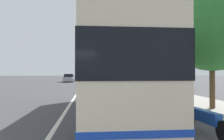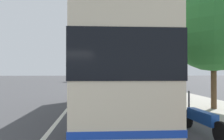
{
  "view_description": "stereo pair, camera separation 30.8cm",
  "coord_description": "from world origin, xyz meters",
  "px_view_note": "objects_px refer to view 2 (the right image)",
  "views": [
    {
      "loc": [
        -0.85,
        -1.18,
        1.87
      ],
      "look_at": [
        9.02,
        -2.22,
        1.98
      ],
      "focal_mm": 32.73,
      "sensor_mm": 36.0,
      "label": 1
    },
    {
      "loc": [
        -0.88,
        -1.49,
        1.87
      ],
      "look_at": [
        9.02,
        -2.22,
        1.98
      ],
      "focal_mm": 32.73,
      "sensor_mm": 36.0,
      "label": 2
    }
  ],
  "objects_px": {
    "coach_bus": "(113,72)",
    "utility_pole": "(157,54)",
    "motorcycle_mid_row": "(171,105)",
    "car_behind_bus": "(103,78)",
    "car_ahead_same_lane": "(102,76)",
    "motorcycle_by_tree": "(201,119)",
    "car_oncoming": "(74,78)",
    "roadside_tree_far_block": "(136,55)",
    "roadside_tree_mid_block": "(213,27)"
  },
  "relations": [
    {
      "from": "motorcycle_by_tree",
      "to": "car_oncoming",
      "type": "relative_size",
      "value": 0.54
    },
    {
      "from": "coach_bus",
      "to": "car_ahead_same_lane",
      "type": "relative_size",
      "value": 2.51
    },
    {
      "from": "motorcycle_mid_row",
      "to": "motorcycle_by_tree",
      "type": "bearing_deg",
      "value": -163.3
    },
    {
      "from": "coach_bus",
      "to": "utility_pole",
      "type": "distance_m",
      "value": 11.82
    },
    {
      "from": "car_oncoming",
      "to": "roadside_tree_far_block",
      "type": "distance_m",
      "value": 16.3
    },
    {
      "from": "motorcycle_by_tree",
      "to": "roadside_tree_far_block",
      "type": "xyz_separation_m",
      "value": [
        21.14,
        -2.08,
        3.78
      ]
    },
    {
      "from": "motorcycle_by_tree",
      "to": "car_oncoming",
      "type": "bearing_deg",
      "value": 8.04
    },
    {
      "from": "motorcycle_by_tree",
      "to": "car_behind_bus",
      "type": "distance_m",
      "value": 34.07
    },
    {
      "from": "coach_bus",
      "to": "car_behind_bus",
      "type": "relative_size",
      "value": 2.24
    },
    {
      "from": "roadside_tree_far_block",
      "to": "car_oncoming",
      "type": "bearing_deg",
      "value": 37.17
    },
    {
      "from": "car_oncoming",
      "to": "roadside_tree_far_block",
      "type": "height_order",
      "value": "roadside_tree_far_block"
    },
    {
      "from": "motorcycle_by_tree",
      "to": "roadside_tree_far_block",
      "type": "relative_size",
      "value": 0.36
    },
    {
      "from": "car_behind_bus",
      "to": "roadside_tree_far_block",
      "type": "relative_size",
      "value": 0.72
    },
    {
      "from": "car_oncoming",
      "to": "roadside_tree_mid_block",
      "type": "distance_m",
      "value": 32.13
    },
    {
      "from": "coach_bus",
      "to": "motorcycle_by_tree",
      "type": "distance_m",
      "value": 4.29
    },
    {
      "from": "car_behind_bus",
      "to": "car_ahead_same_lane",
      "type": "relative_size",
      "value": 1.12
    },
    {
      "from": "coach_bus",
      "to": "car_behind_bus",
      "type": "distance_m",
      "value": 30.79
    },
    {
      "from": "car_behind_bus",
      "to": "roadside_tree_mid_block",
      "type": "distance_m",
      "value": 31.04
    },
    {
      "from": "car_behind_bus",
      "to": "roadside_tree_far_block",
      "type": "height_order",
      "value": "roadside_tree_far_block"
    },
    {
      "from": "car_behind_bus",
      "to": "car_ahead_same_lane",
      "type": "xyz_separation_m",
      "value": [
        13.47,
        -0.07,
        0.08
      ]
    },
    {
      "from": "motorcycle_mid_row",
      "to": "car_behind_bus",
      "type": "bearing_deg",
      "value": 21.58
    },
    {
      "from": "car_oncoming",
      "to": "roadside_tree_far_block",
      "type": "xyz_separation_m",
      "value": [
        -12.68,
        -9.61,
        3.52
      ]
    },
    {
      "from": "motorcycle_by_tree",
      "to": "motorcycle_mid_row",
      "type": "distance_m",
      "value": 2.71
    },
    {
      "from": "coach_bus",
      "to": "motorcycle_by_tree",
      "type": "relative_size",
      "value": 4.44
    },
    {
      "from": "utility_pole",
      "to": "coach_bus",
      "type": "bearing_deg",
      "value": 153.61
    },
    {
      "from": "car_ahead_same_lane",
      "to": "motorcycle_mid_row",
      "type": "bearing_deg",
      "value": -178.1
    },
    {
      "from": "roadside_tree_far_block",
      "to": "roadside_tree_mid_block",
      "type": "bearing_deg",
      "value": -178.79
    },
    {
      "from": "car_oncoming",
      "to": "motorcycle_mid_row",
      "type": "bearing_deg",
      "value": 13.7
    },
    {
      "from": "motorcycle_by_tree",
      "to": "car_oncoming",
      "type": "xyz_separation_m",
      "value": [
        33.82,
        7.54,
        0.25
      ]
    },
    {
      "from": "motorcycle_by_tree",
      "to": "car_ahead_same_lane",
      "type": "distance_m",
      "value": 47.52
    },
    {
      "from": "roadside_tree_mid_block",
      "to": "roadside_tree_far_block",
      "type": "height_order",
      "value": "roadside_tree_far_block"
    },
    {
      "from": "car_behind_bus",
      "to": "car_ahead_same_lane",
      "type": "height_order",
      "value": "car_ahead_same_lane"
    },
    {
      "from": "motorcycle_by_tree",
      "to": "coach_bus",
      "type": "bearing_deg",
      "value": 31.81
    },
    {
      "from": "roadside_tree_mid_block",
      "to": "car_behind_bus",
      "type": "bearing_deg",
      "value": 8.0
    },
    {
      "from": "car_oncoming",
      "to": "utility_pole",
      "type": "relative_size",
      "value": 0.59
    },
    {
      "from": "coach_bus",
      "to": "motorcycle_by_tree",
      "type": "height_order",
      "value": "coach_bus"
    },
    {
      "from": "motorcycle_mid_row",
      "to": "coach_bus",
      "type": "bearing_deg",
      "value": 95.47
    },
    {
      "from": "motorcycle_by_tree",
      "to": "motorcycle_mid_row",
      "type": "bearing_deg",
      "value": -5.92
    },
    {
      "from": "roadside_tree_mid_block",
      "to": "motorcycle_by_tree",
      "type": "bearing_deg",
      "value": 144.73
    },
    {
      "from": "motorcycle_by_tree",
      "to": "car_behind_bus",
      "type": "height_order",
      "value": "car_behind_bus"
    },
    {
      "from": "motorcycle_by_tree",
      "to": "car_ahead_same_lane",
      "type": "height_order",
      "value": "car_ahead_same_lane"
    },
    {
      "from": "motorcycle_by_tree",
      "to": "car_ahead_same_lane",
      "type": "xyz_separation_m",
      "value": [
        47.49,
        1.77,
        0.29
      ]
    },
    {
      "from": "roadside_tree_mid_block",
      "to": "utility_pole",
      "type": "distance_m",
      "value": 10.28
    },
    {
      "from": "coach_bus",
      "to": "car_ahead_same_lane",
      "type": "bearing_deg",
      "value": 0.2
    },
    {
      "from": "coach_bus",
      "to": "motorcycle_by_tree",
      "type": "xyz_separation_m",
      "value": [
        -3.26,
        -2.4,
        -1.43
      ]
    },
    {
      "from": "coach_bus",
      "to": "roadside_tree_far_block",
      "type": "relative_size",
      "value": 1.6
    },
    {
      "from": "motorcycle_mid_row",
      "to": "roadside_tree_far_block",
      "type": "distance_m",
      "value": 18.92
    },
    {
      "from": "coach_bus",
      "to": "roadside_tree_mid_block",
      "type": "bearing_deg",
      "value": -86.54
    },
    {
      "from": "utility_pole",
      "to": "car_ahead_same_lane",
      "type": "bearing_deg",
      "value": 7.72
    },
    {
      "from": "car_oncoming",
      "to": "roadside_tree_far_block",
      "type": "relative_size",
      "value": 0.67
    }
  ]
}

